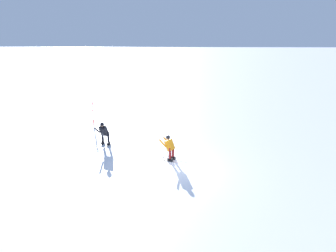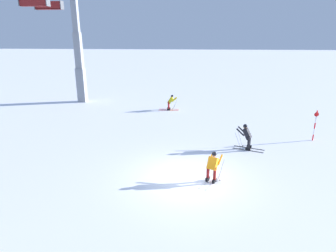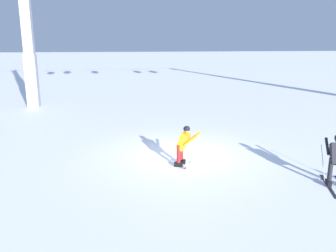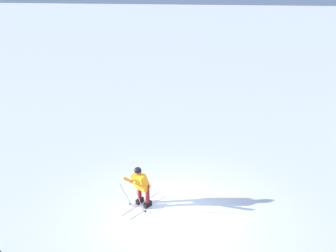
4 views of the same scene
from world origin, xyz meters
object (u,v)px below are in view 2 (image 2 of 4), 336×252
Objects in this scene: lift_tower_far at (79,57)px; skier_distant_downhill at (247,135)px; trail_marker_pole at (315,124)px; chairlift_seat_farthest at (48,5)px; skier_distant_uphill at (170,101)px; skier_carving_main at (213,165)px; chairlift_seat_fourth at (34,1)px.

skier_distant_downhill is (-11.53, -14.40, -3.55)m from lift_tower_far.
trail_marker_pole is 4.91m from skier_distant_downhill.
chairlift_seat_farthest is 17.61m from skier_distant_downhill.
skier_distant_downhill is at bearing -149.64° from skier_distant_uphill.
trail_marker_pole is (6.02, -6.76, 0.27)m from skier_carving_main.
chairlift_seat_fourth is at bearing 116.29° from skier_distant_uphill.
skier_distant_uphill is 0.98× the size of skier_distant_downhill.
skier_distant_downhill is at bearing -106.99° from chairlift_seat_fourth.
skier_carving_main is at bearing -167.05° from skier_distant_uphill.
lift_tower_far reaches higher than skier_distant_uphill.
chairlift_seat_fourth is at bearing 180.00° from chairlift_seat_farthest.
skier_distant_uphill is (-2.60, -9.17, -3.64)m from lift_tower_far.
skier_distant_downhill is at bearing -114.32° from chairlift_seat_farthest.
lift_tower_far is 4.92× the size of chairlift_seat_fourth.
skier_carving_main is 17.98m from chairlift_seat_farthest.
chairlift_seat_farthest is (-5.02, 0.00, 4.22)m from lift_tower_far.
skier_distant_uphill is (7.06, 9.77, -0.28)m from trail_marker_pole.
chairlift_seat_fourth is 0.98× the size of chairlift_seat_farthest.
chairlift_seat_farthest is (2.11, -0.00, -0.05)m from chairlift_seat_fourth.
trail_marker_pole is at bearing -97.60° from chairlift_seat_fourth.
lift_tower_far reaches higher than skier_distant_downhill.
trail_marker_pole is 1.07× the size of skier_distant_downhill.
trail_marker_pole is at bearing -103.75° from chairlift_seat_farthest.
lift_tower_far is 21.52m from trail_marker_pole.
chairlift_seat_farthest is 20.92m from trail_marker_pole.
lift_tower_far is at bearing 74.18° from skier_distant_uphill.
lift_tower_far is at bearing 51.32° from skier_distant_downhill.
skier_carving_main is 0.87× the size of trail_marker_pole.
lift_tower_far is 5.39× the size of trail_marker_pole.
chairlift_seat_farthest is 1.23× the size of skier_distant_uphill.
trail_marker_pole is (-9.65, -18.94, -3.36)m from lift_tower_far.
skier_distant_downhill is (-4.40, -14.40, -7.82)m from chairlift_seat_fourth.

